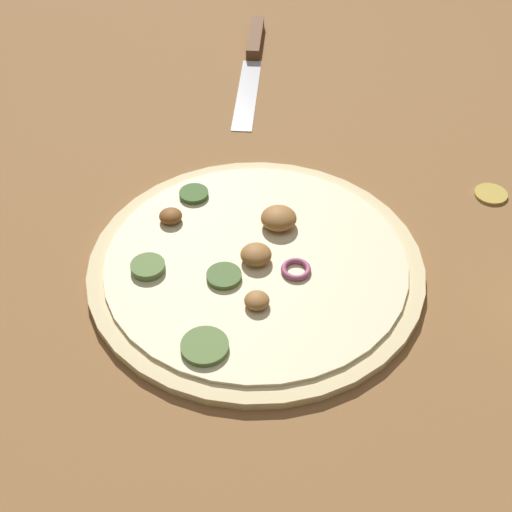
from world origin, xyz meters
The scene contains 4 objects.
ground_plane centered at (0.00, 0.00, 0.00)m, with size 3.00×3.00×0.00m, color olive.
pizza centered at (0.00, 0.00, 0.01)m, with size 0.36×0.36×0.03m.
knife centered at (-0.45, -0.12, 0.01)m, with size 0.31×0.08×0.02m.
loose_cap centered at (-0.19, 0.24, 0.00)m, with size 0.04×0.04×0.01m.
Camera 1 is at (0.52, 0.14, 0.54)m, focal length 50.00 mm.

